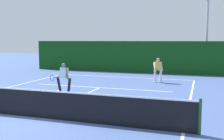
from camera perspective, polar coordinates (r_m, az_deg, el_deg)
ground_plane at (r=10.16m, az=-15.95°, el=-9.65°), size 80.00×80.00×0.00m
court_line_baseline_far at (r=20.09m, az=2.21°, el=-1.53°), size 10.31×0.10×0.01m
court_line_sideline_right at (r=8.49m, az=14.96°, el=-12.80°), size 0.10×22.17×0.01m
court_line_service at (r=15.70m, az=-2.62°, el=-3.76°), size 8.41×0.10×0.01m
court_line_centre at (r=12.83m, az=-7.81°, el=-6.10°), size 0.10×6.40×0.01m
tennis_net at (r=10.03m, az=-16.04°, el=-6.78°), size 11.30×0.09×1.08m
player_near at (r=14.37m, az=-10.25°, el=-1.37°), size 1.01×0.83×1.56m
player_far at (r=17.75m, az=9.74°, el=0.17°), size 0.66×0.89×1.59m
tennis_ball at (r=17.05m, az=-1.05°, el=-2.84°), size 0.07×0.07×0.07m
back_fence_windscreen at (r=22.89m, az=4.37°, el=2.79°), size 18.42×0.12×2.69m
light_pole at (r=23.22m, az=19.58°, el=9.08°), size 0.55×0.44×6.41m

